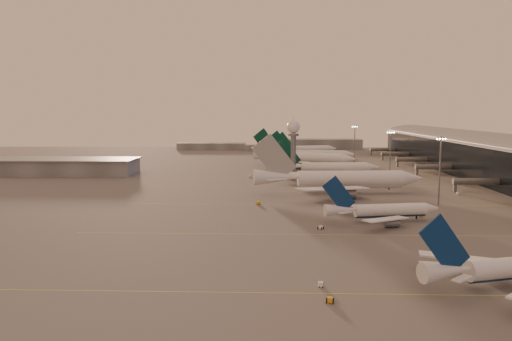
{
  "coord_description": "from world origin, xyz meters",
  "views": [
    {
      "loc": [
        -5.22,
        -125.06,
        33.76
      ],
      "look_at": [
        -11.84,
        73.63,
        10.26
      ],
      "focal_mm": 35.0,
      "sensor_mm": 36.0,
      "label": 1
    }
  ],
  "objects": [
    {
      "name": "ground",
      "position": [
        0.0,
        0.0,
        0.0
      ],
      "size": [
        700.0,
        700.0,
        0.0
      ],
      "primitive_type": "plane",
      "color": "#4C4A4A",
      "rests_on": "ground"
    },
    {
      "name": "taxiway_markings",
      "position": [
        30.0,
        56.0,
        0.01
      ],
      "size": [
        180.0,
        185.25,
        0.02
      ],
      "color": "gold",
      "rests_on": "ground"
    },
    {
      "name": "hangar",
      "position": [
        -120.0,
        140.0,
        4.32
      ],
      "size": [
        82.0,
        27.0,
        8.5
      ],
      "color": "slate",
      "rests_on": "ground"
    },
    {
      "name": "radar_tower",
      "position": [
        5.0,
        120.0,
        20.95
      ],
      "size": [
        6.4,
        6.4,
        31.1
      ],
      "color": "slate",
      "rests_on": "ground"
    },
    {
      "name": "mast_b",
      "position": [
        55.0,
        55.0,
        13.74
      ],
      "size": [
        3.6,
        0.56,
        25.0
      ],
      "color": "slate",
      "rests_on": "ground"
    },
    {
      "name": "mast_c",
      "position": [
        50.0,
        110.0,
        13.74
      ],
      "size": [
        3.6,
        0.56,
        25.0
      ],
      "color": "slate",
      "rests_on": "ground"
    },
    {
      "name": "mast_d",
      "position": [
        48.0,
        200.0,
        13.74
      ],
      "size": [
        3.6,
        0.56,
        25.0
      ],
      "color": "slate",
      "rests_on": "ground"
    },
    {
      "name": "distant_horizon",
      "position": [
        2.62,
        325.14,
        3.89
      ],
      "size": [
        165.0,
        37.5,
        9.0
      ],
      "color": "slate",
      "rests_on": "ground"
    },
    {
      "name": "narrowbody_near",
      "position": [
        40.51,
        -30.31,
        3.11
      ],
      "size": [
        38.22,
        30.05,
        15.35
      ],
      "color": "white",
      "rests_on": "ground"
    },
    {
      "name": "narrowbody_mid",
      "position": [
        28.61,
        26.69,
        2.99
      ],
      "size": [
        37.43,
        29.61,
        14.74
      ],
      "color": "white",
      "rests_on": "ground"
    },
    {
      "name": "widebody_white",
      "position": [
        22.39,
        80.41,
        4.35
      ],
      "size": [
        71.28,
        56.91,
        25.07
      ],
      "color": "white",
      "rests_on": "ground"
    },
    {
      "name": "greentail_a",
      "position": [
        23.13,
        132.72,
        3.57
      ],
      "size": [
        55.63,
        44.83,
        20.2
      ],
      "color": "white",
      "rests_on": "ground"
    },
    {
      "name": "greentail_b",
      "position": [
        13.84,
        180.1,
        4.16
      ],
      "size": [
        62.19,
        49.35,
        23.57
      ],
      "color": "white",
      "rests_on": "ground"
    },
    {
      "name": "greentail_c",
      "position": [
        23.85,
        214.97,
        3.57
      ],
      "size": [
        55.43,
        44.5,
        20.19
      ],
      "color": "white",
      "rests_on": "ground"
    },
    {
      "name": "greentail_d",
      "position": [
        19.4,
        265.29,
        3.44
      ],
      "size": [
        52.99,
        42.39,
        19.45
      ],
      "color": "white",
      "rests_on": "ground"
    },
    {
      "name": "gsv_truck_a",
      "position": [
        4.6,
        -31.48,
        1.02
      ],
      "size": [
        4.96,
        1.93,
        2.0
      ],
      "color": "white",
      "rests_on": "ground"
    },
    {
      "name": "gsv_tug_near",
      "position": [
        5.08,
        -39.49,
        0.47
      ],
      "size": [
        2.36,
        3.44,
        0.91
      ],
      "color": "gold",
      "rests_on": "ground"
    },
    {
      "name": "gsv_tug_mid",
      "position": [
        8.76,
        16.38,
        0.48
      ],
      "size": [
        3.77,
        3.43,
        0.92
      ],
      "color": "white",
      "rests_on": "ground"
    },
    {
      "name": "gsv_truck_b",
      "position": [
        42.82,
        34.51,
        1.11
      ],
      "size": [
        5.66,
        2.89,
        2.18
      ],
      "color": "gold",
      "rests_on": "ground"
    },
    {
      "name": "gsv_truck_c",
      "position": [
        -10.01,
        54.19,
        1.29
      ],
      "size": [
        6.54,
        5.04,
        2.52
      ],
      "color": "gold",
      "rests_on": "ground"
    },
    {
      "name": "gsv_catering_b",
      "position": [
        70.89,
        78.86,
        2.05
      ],
      "size": [
        5.14,
        2.68,
        4.1
      ],
      "color": "white",
      "rests_on": "ground"
    },
    {
      "name": "gsv_tug_far",
      "position": [
        17.48,
        103.52,
        0.55
      ],
      "size": [
        3.51,
        4.31,
        1.07
      ],
      "color": "white",
      "rests_on": "ground"
    },
    {
      "name": "gsv_truck_d",
      "position": [
        -16.92,
        131.62,
        1.2
      ],
      "size": [
        3.63,
        6.19,
        2.36
      ],
      "color": "white",
      "rests_on": "ground"
    }
  ]
}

